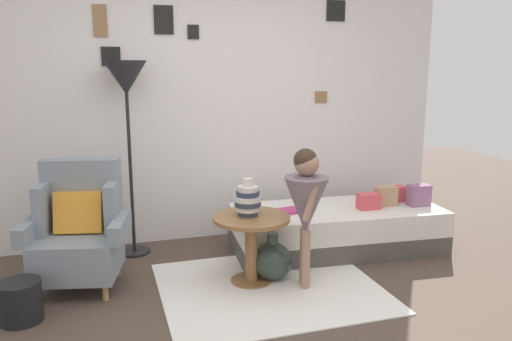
{
  "coord_description": "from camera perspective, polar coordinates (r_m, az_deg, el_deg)",
  "views": [
    {
      "loc": [
        -1.04,
        -2.9,
        1.69
      ],
      "look_at": [
        0.15,
        0.95,
        0.85
      ],
      "focal_mm": 35.68,
      "sensor_mm": 36.0,
      "label": 1
    }
  ],
  "objects": [
    {
      "name": "rug",
      "position": [
        4.03,
        1.52,
        -12.95
      ],
      "size": [
        1.65,
        1.43,
        0.01
      ],
      "primitive_type": "cube",
      "color": "silver",
      "rests_on": "ground"
    },
    {
      "name": "demijohn_near",
      "position": [
        4.12,
        1.87,
        -10.07
      ],
      "size": [
        0.31,
        0.31,
        0.39
      ],
      "color": "#2D3D33",
      "rests_on": "ground"
    },
    {
      "name": "ground_plane",
      "position": [
        3.52,
        2.36,
        -16.98
      ],
      "size": [
        12.0,
        12.0,
        0.0
      ],
      "primitive_type": "plane",
      "color": "#4C3D33"
    },
    {
      "name": "magazine_basket",
      "position": [
        3.84,
        -24.89,
        -13.17
      ],
      "size": [
        0.28,
        0.28,
        0.28
      ],
      "primitive_type": "cylinder",
      "color": "black",
      "rests_on": "ground"
    },
    {
      "name": "pillow_head",
      "position": [
        4.98,
        17.77,
        -2.66
      ],
      "size": [
        0.2,
        0.12,
        0.2
      ],
      "primitive_type": "cube",
      "rotation": [
        0.0,
        0.0,
        -0.0
      ],
      "color": "gray",
      "rests_on": "daybed"
    },
    {
      "name": "armchair",
      "position": [
        4.16,
        -19.22,
        -6.4
      ],
      "size": [
        0.84,
        0.71,
        0.97
      ],
      "color": "tan",
      "rests_on": "ground"
    },
    {
      "name": "gallery_wall",
      "position": [
        4.98,
        -5.11,
        7.27
      ],
      "size": [
        4.8,
        0.12,
        2.6
      ],
      "color": "silver",
      "rests_on": "ground"
    },
    {
      "name": "pillow_back",
      "position": [
        4.9,
        14.33,
        -2.78
      ],
      "size": [
        0.2,
        0.13,
        0.18
      ],
      "primitive_type": "cube",
      "rotation": [
        0.0,
        0.0,
        -0.08
      ],
      "color": "tan",
      "rests_on": "daybed"
    },
    {
      "name": "side_table",
      "position": [
        3.99,
        -0.51,
        -7.2
      ],
      "size": [
        0.6,
        0.6,
        0.54
      ],
      "color": "olive",
      "rests_on": "ground"
    },
    {
      "name": "pillow_mid",
      "position": [
        5.06,
        15.19,
        -2.57
      ],
      "size": [
        0.22,
        0.13,
        0.15
      ],
      "primitive_type": "cube",
      "rotation": [
        0.0,
        0.0,
        0.07
      ],
      "color": "#D64C56",
      "rests_on": "daybed"
    },
    {
      "name": "book_on_daybed",
      "position": [
        4.54,
        3.55,
        -4.56
      ],
      "size": [
        0.24,
        0.19,
        0.03
      ],
      "primitive_type": "cube",
      "rotation": [
        0.0,
        0.0,
        0.16
      ],
      "color": "#B73578",
      "rests_on": "daybed"
    },
    {
      "name": "vase_striped",
      "position": [
        3.93,
        -0.93,
        -3.33
      ],
      "size": [
        0.21,
        0.21,
        0.29
      ],
      "color": "#2D384C",
      "rests_on": "side_table"
    },
    {
      "name": "daybed",
      "position": [
        4.8,
        9.02,
        -6.47
      ],
      "size": [
        1.95,
        0.94,
        0.4
      ],
      "color": "#4C4742",
      "rests_on": "ground"
    },
    {
      "name": "floor_lamp",
      "position": [
        4.56,
        -14.34,
        8.97
      ],
      "size": [
        0.37,
        0.37,
        1.73
      ],
      "color": "black",
      "rests_on": "ground"
    },
    {
      "name": "person_child",
      "position": [
        3.84,
        5.62,
        -3.35
      ],
      "size": [
        0.34,
        0.34,
        1.09
      ],
      "color": "#A37A60",
      "rests_on": "ground"
    },
    {
      "name": "pillow_extra",
      "position": [
        4.75,
        12.51,
        -3.39
      ],
      "size": [
        0.2,
        0.13,
        0.14
      ],
      "primitive_type": "cube",
      "rotation": [
        0.0,
        0.0,
        -0.05
      ],
      "color": "#D64C56",
      "rests_on": "daybed"
    }
  ]
}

